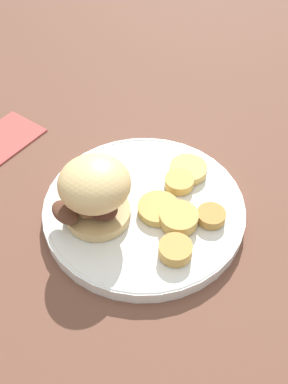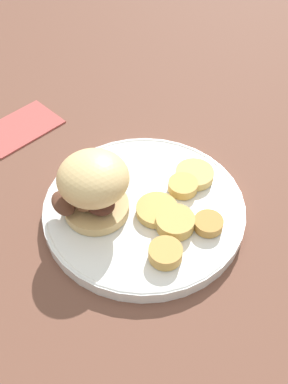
{
  "view_description": "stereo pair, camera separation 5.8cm",
  "coord_description": "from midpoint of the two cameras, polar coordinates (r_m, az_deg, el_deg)",
  "views": [
    {
      "loc": [
        0.12,
        0.37,
        0.48
      ],
      "look_at": [
        0.0,
        0.0,
        0.05
      ],
      "focal_mm": 42.0,
      "sensor_mm": 36.0,
      "label": 1
    },
    {
      "loc": [
        0.07,
        0.38,
        0.48
      ],
      "look_at": [
        0.0,
        0.0,
        0.05
      ],
      "focal_mm": 42.0,
      "sensor_mm": 36.0,
      "label": 2
    }
  ],
  "objects": [
    {
      "name": "potato_round_5",
      "position": [
        0.62,
        1.82,
        1.14
      ],
      "size": [
        0.04,
        0.04,
        0.01
      ],
      "primitive_type": "cylinder",
      "color": "tan",
      "rests_on": "dinner_plate"
    },
    {
      "name": "potato_round_2",
      "position": [
        0.59,
        -0.96,
        -2.26
      ],
      "size": [
        0.06,
        0.06,
        0.01
      ],
      "primitive_type": "cylinder",
      "color": "tan",
      "rests_on": "dinner_plate"
    },
    {
      "name": "sandwich",
      "position": [
        0.56,
        -9.12,
        -0.35
      ],
      "size": [
        0.11,
        0.1,
        0.09
      ],
      "color": "tan",
      "rests_on": "dinner_plate"
    },
    {
      "name": "potato_round_3",
      "position": [
        0.55,
        0.95,
        -7.53
      ],
      "size": [
        0.04,
        0.04,
        0.02
      ],
      "primitive_type": "cylinder",
      "color": "tan",
      "rests_on": "dinner_plate"
    },
    {
      "name": "ground_plane",
      "position": [
        0.62,
        -2.7,
        -2.95
      ],
      "size": [
        4.0,
        4.0,
        0.0
      ],
      "primitive_type": "plane",
      "color": "brown"
    },
    {
      "name": "potato_round_4",
      "position": [
        0.64,
        3.04,
        2.75
      ],
      "size": [
        0.05,
        0.05,
        0.01
      ],
      "primitive_type": "cylinder",
      "color": "#DBB766",
      "rests_on": "dinner_plate"
    },
    {
      "name": "dinner_plate",
      "position": [
        0.61,
        -2.74,
        -2.29
      ],
      "size": [
        0.27,
        0.27,
        0.02
      ],
      "color": "white",
      "rests_on": "ground_plane"
    },
    {
      "name": "potato_round_0",
      "position": [
        0.58,
        1.57,
        -3.53
      ],
      "size": [
        0.05,
        0.05,
        0.02
      ],
      "primitive_type": "cylinder",
      "color": "tan",
      "rests_on": "dinner_plate"
    },
    {
      "name": "napkin",
      "position": [
        0.76,
        -19.88,
        6.06
      ],
      "size": [
        0.15,
        0.14,
        0.01
      ],
      "primitive_type": "cube",
      "rotation": [
        0.0,
        0.0,
        3.76
      ],
      "color": "#B24C47",
      "rests_on": "ground_plane"
    },
    {
      "name": "potato_round_1",
      "position": [
        0.58,
        5.7,
        -3.2
      ],
      "size": [
        0.04,
        0.04,
        0.01
      ],
      "primitive_type": "cylinder",
      "color": "#BC8942",
      "rests_on": "dinner_plate"
    }
  ]
}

